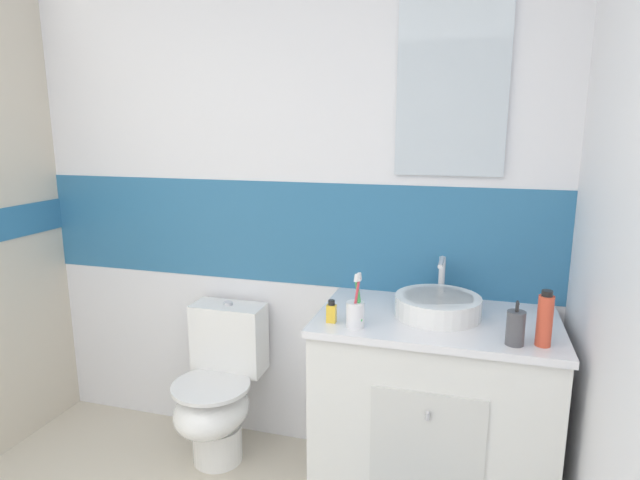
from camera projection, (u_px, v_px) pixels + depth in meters
wall_back_tiled at (286, 199)px, 2.58m from camera, size 3.20×0.20×2.50m
vanity_cabinet at (432, 411)px, 2.24m from camera, size 0.96×0.59×0.85m
sink_basin at (438, 305)px, 2.15m from camera, size 0.35×0.39×0.21m
toilet at (219, 390)px, 2.57m from camera, size 0.37×0.50×0.76m
toothbrush_cup at (356, 312)px, 2.02m from camera, size 0.07×0.07×0.22m
soap_dispenser at (515, 328)px, 1.86m from camera, size 0.06×0.06×0.16m
perfume_flask_small at (331, 312)px, 2.08m from camera, size 0.04×0.03×0.09m
shampoo_bottle_tall at (545, 320)px, 1.85m from camera, size 0.05×0.05×0.20m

